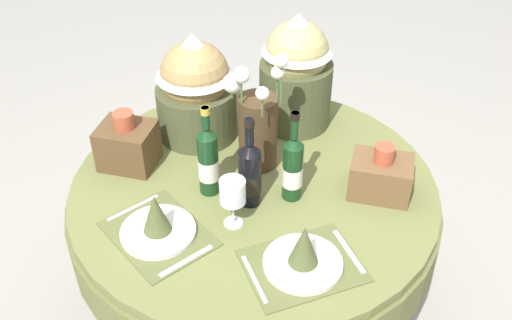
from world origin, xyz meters
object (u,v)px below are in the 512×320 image
Objects in this scene: gift_tub_back_centre at (296,67)px; place_setting_left at (157,223)px; dining_table at (254,210)px; wine_glass_left at (233,193)px; wine_bottle_right at (208,161)px; wine_bottle_left at (250,173)px; gift_tub_back_left at (195,84)px; woven_basket_side_left at (128,144)px; woven_basket_side_right at (381,176)px; place_setting_right at (303,255)px; flower_vase at (257,125)px; wine_bottle_centre at (293,167)px.

place_setting_left is at bearing -111.22° from gift_tub_back_centre.
wine_glass_left is (-0.01, -0.21, 0.26)m from dining_table.
wine_bottle_right is 0.19m from wine_glass_left.
gift_tub_back_left reaches higher than wine_bottle_left.
gift_tub_back_centre is 0.69m from woven_basket_side_left.
place_setting_left is 0.76m from woven_basket_side_right.
dining_table is 2.83× the size of gift_tub_back_centre.
woven_basket_side_right is (0.19, 0.40, 0.03)m from place_setting_right.
gift_tub_back_centre is at bearing 82.19° from dining_table.
gift_tub_back_left is (-0.27, 0.13, 0.05)m from flower_vase.
wine_bottle_left reaches higher than woven_basket_side_left.
gift_tub_back_centre reaches higher than woven_basket_side_right.
wine_bottle_left is 0.79× the size of gift_tub_back_left.
wine_bottle_right reaches higher than place_setting_right.
flower_vase reaches higher than dining_table.
dining_table is 3.95× the size of wine_bottle_left.
woven_basket_side_right reaches higher than dining_table.
woven_basket_side_right is at bearing 30.07° from place_setting_left.
wine_bottle_left is 0.72× the size of gift_tub_back_centre.
gift_tub_back_left is at bearing 165.35° from woven_basket_side_right.
wine_bottle_right is (-0.15, 0.02, 0.01)m from wine_bottle_left.
place_setting_right is 1.29× the size of wine_bottle_left.
flower_vase is 0.47m from woven_basket_side_left.
place_setting_left is 0.47m from place_setting_right.
wine_bottle_centre is at bearing 107.80° from place_setting_right.
flower_vase is 0.99× the size of gift_tub_back_centre.
wine_bottle_centre is 1.55× the size of woven_basket_side_left.
wine_bottle_left reaches higher than dining_table.
woven_basket_side_left is (-0.45, 0.21, -0.04)m from wine_glass_left.
woven_basket_side_right is at bearing 18.04° from wine_bottle_centre.
gift_tub_back_left reaches higher than dining_table.
place_setting_left is 0.93× the size of gift_tub_back_centre.
gift_tub_back_left is at bearing 146.86° from wine_bottle_centre.
wine_bottle_right is 0.58m from woven_basket_side_right.
wine_bottle_right is at bearing -166.56° from woven_basket_side_right.
wine_bottle_centre is 0.80× the size of gift_tub_back_left.
place_setting_right is at bearing -35.01° from wine_bottle_right.
wine_bottle_right is at bearing 132.14° from wine_glass_left.
wine_bottle_right is (-0.38, 0.26, 0.08)m from place_setting_right.
wine_glass_left is (-0.02, -0.12, 0.01)m from wine_bottle_left.
wine_bottle_centre reaches higher than place_setting_left.
woven_basket_side_left reaches higher than place_setting_left.
place_setting_right is at bearing -25.77° from woven_basket_side_left.
woven_basket_side_left is (-0.70, 0.34, 0.04)m from place_setting_right.
wine_bottle_centre is 0.52m from gift_tub_back_left.
dining_table is 0.29m from wine_bottle_centre.
wine_bottle_centre reaches higher than dining_table.
wine_bottle_centre is 0.73× the size of gift_tub_back_centre.
woven_basket_side_right is (0.42, 0.15, -0.05)m from wine_bottle_left.
woven_basket_side_right is at bearing 13.44° from wine_bottle_right.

